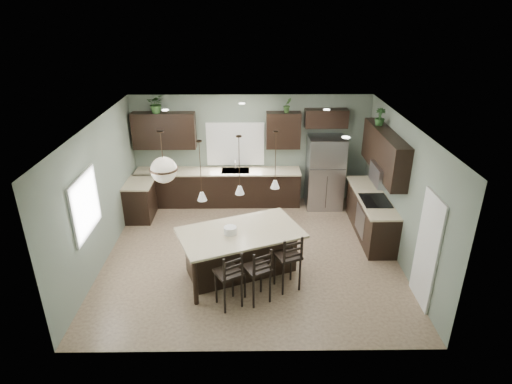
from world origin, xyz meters
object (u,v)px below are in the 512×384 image
object	(u,v)px
refrigerator	(325,173)
serving_dish	(230,230)
bar_stool_center	(257,274)
bar_stool_right	(287,261)
kitchen_island	(241,253)
bar_stool_left	(228,279)
plant_back_left	(156,104)

from	to	relation	value
refrigerator	serving_dish	bearing A→B (deg)	-126.29
serving_dish	bar_stool_center	world-z (taller)	bar_stool_center
bar_stool_right	kitchen_island	bearing A→B (deg)	128.24
kitchen_island	bar_stool_right	bearing A→B (deg)	-50.77
refrigerator	kitchen_island	xyz separation A→B (m)	(-2.07, -3.00, -0.46)
refrigerator	kitchen_island	distance (m)	3.67
bar_stool_left	plant_back_left	bearing A→B (deg)	83.75
bar_stool_center	plant_back_left	xyz separation A→B (m)	(-2.38, 4.08, 2.08)
bar_stool_left	bar_stool_center	xyz separation A→B (m)	(0.50, 0.13, -0.00)
serving_dish	plant_back_left	bearing A→B (deg)	119.60
bar_stool_left	kitchen_island	bearing A→B (deg)	48.61
bar_stool_left	bar_stool_right	bearing A→B (deg)	-5.31
bar_stool_left	bar_stool_right	distance (m)	1.16
refrigerator	bar_stool_right	distance (m)	3.69
kitchen_island	bar_stool_left	distance (m)	0.98
refrigerator	bar_stool_right	xyz separation A→B (m)	(-1.21, -3.47, -0.36)
plant_back_left	refrigerator	bearing A→B (deg)	-3.41
kitchen_island	bar_stool_left	world-z (taller)	bar_stool_left
refrigerator	bar_stool_center	bearing A→B (deg)	-114.69
refrigerator	kitchen_island	world-z (taller)	refrigerator
bar_stool_left	bar_stool_right	xyz separation A→B (m)	(1.05, 0.49, 0.02)
bar_stool_right	plant_back_left	world-z (taller)	plant_back_left
serving_dish	bar_stool_right	xyz separation A→B (m)	(1.05, -0.40, -0.43)
serving_dish	bar_stool_left	bearing A→B (deg)	-90.13
bar_stool_right	bar_stool_left	bearing A→B (deg)	-177.90
serving_dish	bar_stool_right	distance (m)	1.20
refrigerator	serving_dish	size ratio (longest dim) A/B	7.71
plant_back_left	bar_stool_left	bearing A→B (deg)	-65.89
kitchen_island	plant_back_left	size ratio (longest dim) A/B	4.91
refrigerator	kitchen_island	size ratio (longest dim) A/B	0.82
kitchen_island	bar_stool_left	size ratio (longest dim) A/B	2.04
bar_stool_left	plant_back_left	world-z (taller)	plant_back_left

